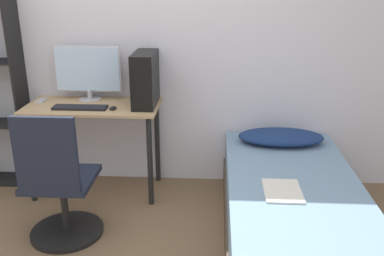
{
  "coord_description": "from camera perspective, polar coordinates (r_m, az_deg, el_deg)",
  "views": [
    {
      "loc": [
        0.74,
        -2.07,
        1.78
      ],
      "look_at": [
        0.57,
        0.81,
        0.75
      ],
      "focal_mm": 40.0,
      "sensor_mm": 36.0,
      "label": 1
    }
  ],
  "objects": [
    {
      "name": "monitor",
      "position": [
        3.72,
        -13.73,
        7.36
      ],
      "size": [
        0.56,
        0.19,
        0.46
      ],
      "color": "#B7B7BC",
      "rests_on": "desk"
    },
    {
      "name": "bed",
      "position": [
        3.08,
        13.22,
        -11.13
      ],
      "size": [
        0.92,
        1.96,
        0.47
      ],
      "color": "#4C3D2D",
      "rests_on": "ground_plane"
    },
    {
      "name": "pillow",
      "position": [
        3.59,
        11.76,
        -1.16
      ],
      "size": [
        0.7,
        0.36,
        0.11
      ],
      "color": "navy",
      "rests_on": "bed"
    },
    {
      "name": "mouse",
      "position": [
        3.46,
        -10.5,
        2.63
      ],
      "size": [
        0.06,
        0.09,
        0.02
      ],
      "color": "black",
      "rests_on": "desk"
    },
    {
      "name": "magazine",
      "position": [
        2.83,
        11.98,
        -8.2
      ],
      "size": [
        0.24,
        0.32,
        0.01
      ],
      "color": "silver",
      "rests_on": "bed"
    },
    {
      "name": "keyboard",
      "position": [
        3.53,
        -14.69,
        2.66
      ],
      "size": [
        0.43,
        0.12,
        0.02
      ],
      "color": "black",
      "rests_on": "desk"
    },
    {
      "name": "wall_back",
      "position": [
        3.72,
        -8.31,
        11.26
      ],
      "size": [
        8.0,
        0.05,
        2.5
      ],
      "color": "silver",
      "rests_on": "ground_plane"
    },
    {
      "name": "desk",
      "position": [
        3.65,
        -12.97,
        1.0
      ],
      "size": [
        1.09,
        0.53,
        0.78
      ],
      "color": "tan",
      "rests_on": "ground_plane"
    },
    {
      "name": "phone",
      "position": [
        3.85,
        -19.45,
        3.49
      ],
      "size": [
        0.07,
        0.14,
        0.01
      ],
      "color": "#B7B7BC",
      "rests_on": "desk"
    },
    {
      "name": "pc_tower",
      "position": [
        3.49,
        -6.25,
        6.51
      ],
      "size": [
        0.17,
        0.42,
        0.43
      ],
      "color": "black",
      "rests_on": "desk"
    },
    {
      "name": "office_chair",
      "position": [
        3.13,
        -17.25,
        -8.15
      ],
      "size": [
        0.52,
        0.52,
        0.97
      ],
      "color": "black",
      "rests_on": "ground_plane"
    }
  ]
}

